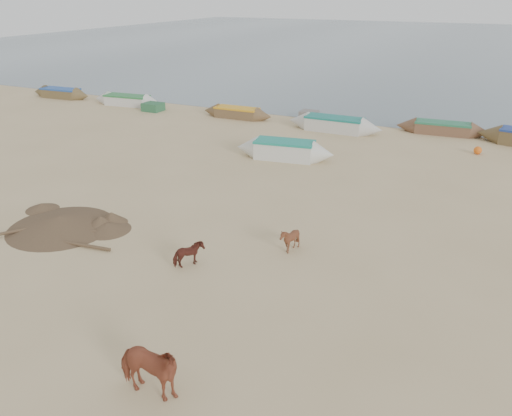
# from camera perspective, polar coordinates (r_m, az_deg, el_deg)

# --- Properties ---
(ground) EXTENTS (140.00, 140.00, 0.00)m
(ground) POSITION_cam_1_polar(r_m,az_deg,el_deg) (15.97, -6.27, -8.53)
(ground) COLOR tan
(ground) RESTS_ON ground
(sea) EXTENTS (160.00, 160.00, 0.00)m
(sea) POSITION_cam_1_polar(r_m,az_deg,el_deg) (94.03, 21.98, 16.98)
(sea) COLOR slate
(sea) RESTS_ON ground
(cow_adult) EXTENTS (1.78, 0.89, 1.47)m
(cow_adult) POSITION_cam_1_polar(r_m,az_deg,el_deg) (11.87, -12.23, -17.74)
(cow_adult) COLOR #974A31
(cow_adult) RESTS_ON ground
(calf_front) EXTENTS (1.14, 1.11, 0.95)m
(calf_front) POSITION_cam_1_polar(r_m,az_deg,el_deg) (17.49, 3.88, -3.59)
(calf_front) COLOR #582E1C
(calf_front) RESTS_ON ground
(calf_right) EXTENTS (0.89, 0.99, 0.87)m
(calf_right) POSITION_cam_1_polar(r_m,az_deg,el_deg) (16.70, -7.64, -5.34)
(calf_right) COLOR #55241B
(calf_right) RESTS_ON ground
(near_canoe) EXTENTS (5.53, 2.15, 1.02)m
(near_canoe) POSITION_cam_1_polar(r_m,az_deg,el_deg) (27.21, 3.26, 6.65)
(near_canoe) COLOR silver
(near_canoe) RESTS_ON ground
(debris_pile) EXTENTS (5.08, 5.08, 0.49)m
(debris_pile) POSITION_cam_1_polar(r_m,az_deg,el_deg) (20.72, -21.46, -1.46)
(debris_pile) COLOR brown
(debris_pile) RESTS_ON ground
(waterline_canoes) EXTENTS (59.44, 3.79, 0.94)m
(waterline_canoes) POSITION_cam_1_polar(r_m,az_deg,el_deg) (33.23, 14.54, 8.96)
(waterline_canoes) COLOR brown
(waterline_canoes) RESTS_ON ground
(beach_clutter) EXTENTS (44.48, 4.57, 0.64)m
(beach_clutter) POSITION_cam_1_polar(r_m,az_deg,el_deg) (32.70, 18.52, 8.02)
(beach_clutter) COLOR #2A5E3C
(beach_clutter) RESTS_ON ground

